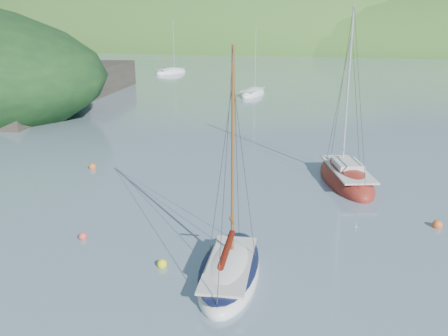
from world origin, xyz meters
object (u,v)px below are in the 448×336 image
(sloop_red, at_px, (346,179))
(distant_sloop_a, at_px, (253,94))
(daysailer_white, at_px, (230,272))
(distant_sloop_c, at_px, (171,73))

(sloop_red, bearing_deg, distant_sloop_a, 93.52)
(daysailer_white, bearing_deg, distant_sloop_a, 94.54)
(distant_sloop_a, bearing_deg, distant_sloop_c, 139.42)
(distant_sloop_a, bearing_deg, daysailer_white, -71.67)
(daysailer_white, relative_size, sloop_red, 0.83)
(daysailer_white, distance_m, distant_sloop_c, 73.89)
(sloop_red, height_order, distant_sloop_c, sloop_red)
(sloop_red, distance_m, distant_sloop_a, 35.66)
(sloop_red, height_order, distant_sloop_a, sloop_red)
(daysailer_white, xyz_separation_m, distant_sloop_c, (-31.52, 66.83, -0.04))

